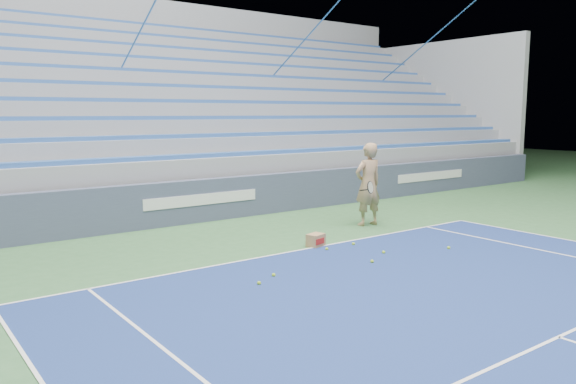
# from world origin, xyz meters

# --- Properties ---
(sponsor_barrier) EXTENTS (30.00, 0.32, 1.10)m
(sponsor_barrier) POSITION_xyz_m (0.00, 15.88, 0.55)
(sponsor_barrier) COLOR #404861
(sponsor_barrier) RESTS_ON ground
(bleachers) EXTENTS (31.00, 9.15, 7.30)m
(bleachers) POSITION_xyz_m (0.00, 21.60, 2.36)
(bleachers) COLOR gray
(bleachers) RESTS_ON ground
(tennis_player) EXTENTS (1.01, 0.91, 2.07)m
(tennis_player) POSITION_xyz_m (3.14, 12.95, 1.03)
(tennis_player) COLOR tan
(tennis_player) RESTS_ON ground
(ball_box) EXTENTS (0.42, 0.36, 0.27)m
(ball_box) POSITION_xyz_m (0.66, 11.97, 0.14)
(ball_box) COLOR #9E774C
(ball_box) RESTS_ON ground
(tennis_ball_0) EXTENTS (0.07, 0.07, 0.07)m
(tennis_ball_0) POSITION_xyz_m (-1.80, 10.45, 0.03)
(tennis_ball_0) COLOR #9ECF2A
(tennis_ball_0) RESTS_ON ground
(tennis_ball_1) EXTENTS (0.07, 0.07, 0.07)m
(tennis_ball_1) POSITION_xyz_m (-1.34, 10.69, 0.03)
(tennis_ball_1) COLOR #9ECF2A
(tennis_ball_1) RESTS_ON ground
(tennis_ball_2) EXTENTS (0.07, 0.07, 0.07)m
(tennis_ball_2) POSITION_xyz_m (1.34, 10.67, 0.03)
(tennis_ball_2) COLOR #9ECF2A
(tennis_ball_2) RESTS_ON ground
(tennis_ball_3) EXTENTS (0.07, 0.07, 0.07)m
(tennis_ball_3) POSITION_xyz_m (0.62, 11.57, 0.03)
(tennis_ball_3) COLOR #9ECF2A
(tennis_ball_3) RESTS_ON ground
(tennis_ball_4) EXTENTS (0.07, 0.07, 0.07)m
(tennis_ball_4) POSITION_xyz_m (0.66, 10.31, 0.03)
(tennis_ball_4) COLOR #9ECF2A
(tennis_ball_4) RESTS_ON ground
(tennis_ball_5) EXTENTS (0.07, 0.07, 0.07)m
(tennis_ball_5) POSITION_xyz_m (1.36, 11.57, 0.03)
(tennis_ball_5) COLOR #9ECF2A
(tennis_ball_5) RESTS_ON ground
(tennis_ball_6) EXTENTS (0.07, 0.07, 0.07)m
(tennis_ball_6) POSITION_xyz_m (2.69, 10.13, 0.03)
(tennis_ball_6) COLOR #9ECF2A
(tennis_ball_6) RESTS_ON ground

